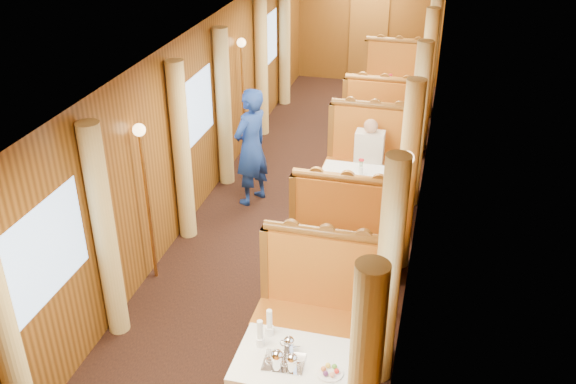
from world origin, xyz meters
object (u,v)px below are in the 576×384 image
(teapot_left, at_px, (277,362))
(teapot_back, at_px, (289,347))
(banquette_mid_aft, at_px, (370,165))
(passenger, at_px, (369,151))
(table_mid, at_px, (359,200))
(rose_vase_far, at_px, (390,78))
(banquette_near_aft, at_px, (321,315))
(banquette_far_fwd, at_px, (382,127))
(tea_tray, at_px, (284,362))
(table_far, at_px, (389,108))
(rose_vase_mid, at_px, (361,164))
(teapot_right, at_px, (292,364))
(banquette_mid_fwd, at_px, (346,237))
(fruit_plate, at_px, (330,372))
(banquette_far_aft, at_px, (395,87))
(steward, at_px, (251,147))

(teapot_left, xyz_separation_m, teapot_back, (0.05, 0.21, -0.01))
(banquette_mid_aft, bearing_deg, passenger, -90.00)
(table_mid, distance_m, rose_vase_far, 3.57)
(rose_vase_far, xyz_separation_m, passenger, (0.02, -2.75, -0.19))
(banquette_near_aft, bearing_deg, banquette_far_fwd, 90.00)
(table_mid, height_order, banquette_mid_aft, banquette_mid_aft)
(banquette_far_fwd, distance_m, tea_tray, 6.06)
(banquette_near_aft, bearing_deg, table_far, 90.00)
(teapot_back, bearing_deg, banquette_mid_aft, 99.07)
(teapot_left, distance_m, rose_vase_far, 7.17)
(table_far, bearing_deg, tea_tray, -90.86)
(table_mid, xyz_separation_m, rose_vase_mid, (0.00, -0.02, 0.55))
(banquette_far_fwd, xyz_separation_m, teapot_left, (-0.14, -6.13, 0.40))
(banquette_near_aft, height_order, tea_tray, banquette_near_aft)
(teapot_right, bearing_deg, banquette_mid_aft, 69.57)
(banquette_mid_fwd, height_order, rose_vase_mid, banquette_mid_fwd)
(table_far, bearing_deg, teapot_right, -90.16)
(banquette_mid_aft, height_order, teapot_back, banquette_mid_aft)
(banquette_mid_fwd, bearing_deg, teapot_right, -90.45)
(banquette_near_aft, bearing_deg, rose_vase_far, 90.14)
(table_mid, bearing_deg, teapot_right, -90.32)
(teapot_back, bearing_deg, fruit_plate, -11.85)
(banquette_far_aft, xyz_separation_m, passenger, (-0.00, -3.74, 0.32))
(teapot_left, bearing_deg, table_mid, 71.84)
(teapot_left, relative_size, rose_vase_far, 0.50)
(fruit_plate, bearing_deg, banquette_mid_aft, 93.57)
(banquette_near_aft, xyz_separation_m, steward, (-1.58, 2.78, 0.42))
(banquette_mid_aft, xyz_separation_m, banquette_far_aft, (0.00, 3.50, 0.00))
(passenger, bearing_deg, rose_vase_far, 90.31)
(banquette_mid_fwd, bearing_deg, rose_vase_far, 90.19)
(table_mid, distance_m, teapot_left, 3.67)
(rose_vase_mid, xyz_separation_m, rose_vase_far, (-0.02, 3.55, 0.00))
(steward, bearing_deg, table_far, 178.10)
(banquette_near_aft, distance_m, passenger, 3.28)
(teapot_back, bearing_deg, banquette_far_aft, 99.61)
(banquette_mid_aft, xyz_separation_m, steward, (-1.58, -0.72, 0.42))
(banquette_far_aft, bearing_deg, rose_vase_far, -90.88)
(tea_tray, xyz_separation_m, rose_vase_mid, (0.11, 3.54, 0.17))
(teapot_left, bearing_deg, passenger, 72.23)
(teapot_left, height_order, passenger, passenger)
(teapot_left, bearing_deg, rose_vase_mid, 71.82)
(banquette_mid_aft, bearing_deg, rose_vase_mid, -90.00)
(teapot_left, relative_size, steward, 0.11)
(passenger, bearing_deg, banquette_near_aft, -90.00)
(banquette_near_aft, xyz_separation_m, tea_tray, (-0.11, -1.08, 0.33))
(banquette_mid_fwd, xyz_separation_m, teapot_right, (-0.02, -2.62, 0.39))
(banquette_far_fwd, bearing_deg, banquette_far_aft, 90.00)
(banquette_far_fwd, bearing_deg, table_mid, -90.00)
(banquette_mid_fwd, distance_m, fruit_plate, 2.61)
(banquette_near_aft, xyz_separation_m, table_far, (0.00, 5.99, -0.05))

